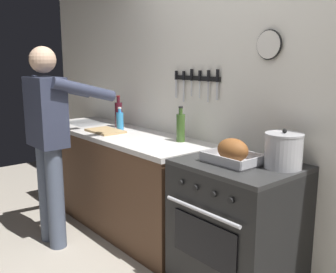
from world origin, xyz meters
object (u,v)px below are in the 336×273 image
Objects in this scene: person_cook at (50,134)px; bottle_wine_red at (119,114)px; roasting_pan at (233,153)px; bottle_dish_soap at (120,121)px; cutting_board at (105,131)px; stove at (237,228)px; stock_pot at (283,151)px; bottle_olive_oil at (181,127)px.

person_cook reaches higher than bottle_wine_red.
roasting_pan is (1.43, 0.61, 0.02)m from person_cook.
cutting_board is at bearing -92.00° from bottle_dish_soap.
bottle_wine_red is at bearing 120.56° from cutting_board.
stove is at bearing 58.95° from roasting_pan.
bottle_wine_red is at bearing 179.34° from stock_pot.
roasting_pan is at bearing 2.45° from cutting_board.
stove is 0.54× the size of person_cook.
bottle_olive_oil reaches higher than cutting_board.
cutting_board is (-1.47, -0.06, -0.06)m from roasting_pan.
bottle_wine_red reaches higher than cutting_board.
bottle_olive_oil is (-0.73, 0.15, 0.57)m from stove.
bottle_wine_red reaches higher than roasting_pan.
roasting_pan reaches higher than stove.
bottle_olive_oil is at bearing 168.72° from stove.
person_cook is at bearing -131.92° from bottle_olive_oil.
person_cook reaches higher than stove.
roasting_pan is at bearing -121.05° from stove.
cutting_board is 1.15× the size of bottle_wine_red.
bottle_olive_oil is at bearing 18.12° from cutting_board.
bottle_wine_red is (-0.14, 0.24, 0.12)m from cutting_board.
stock_pot is at bearing -68.37° from person_cook.
person_cook reaches higher than stock_pot.
roasting_pan is 1.13× the size of bottle_wine_red.
stove is 0.52m from roasting_pan.
bottle_dish_soap is at bearing -178.03° from stock_pot.
bottle_wine_red is (-0.19, 0.79, 0.08)m from person_cook.
roasting_pan is at bearing -14.73° from bottle_olive_oil.
bottle_olive_oil is at bearing 165.27° from roasting_pan.
roasting_pan is 1.48m from cutting_board.
cutting_board is (-1.50, -0.10, 0.46)m from stove.
stove is 3.11× the size of bottle_olive_oil.
bottle_olive_oil is at bearing 178.13° from stock_pot.
bottle_dish_soap is (-0.04, 0.71, 0.04)m from person_cook.
bottle_olive_oil is (0.76, 0.25, 0.11)m from cutting_board.
person_cook is 5.74× the size of bottle_olive_oil.
roasting_pan is (-0.02, -0.04, 0.52)m from stove.
person_cook is 0.71m from bottle_dish_soap.
person_cook is 1.55m from roasting_pan.
cutting_board is 0.81m from bottle_olive_oil.
bottle_dish_soap is (0.01, 0.16, 0.08)m from cutting_board.
bottle_olive_oil is (-0.71, 0.19, 0.05)m from roasting_pan.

